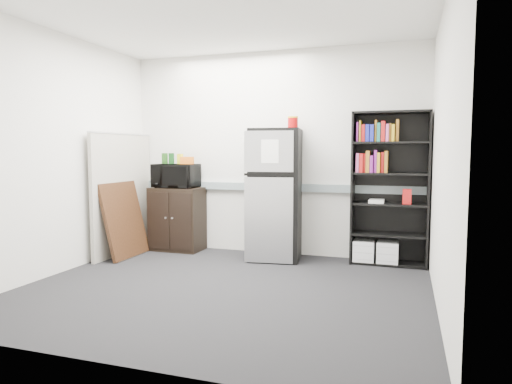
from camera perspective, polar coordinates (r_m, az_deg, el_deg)
floor at (r=4.69m, az=-4.09°, el=-11.96°), size 4.00×4.00×0.00m
wall_back at (r=6.14m, az=2.06°, el=4.84°), size 4.00×0.02×2.70m
wall_right at (r=4.16m, az=22.29°, el=4.39°), size 0.02×3.50×2.70m
wall_left at (r=5.56m, az=-23.67°, el=4.41°), size 0.02×3.50×2.70m
ceiling at (r=4.68m, az=-4.31°, el=21.54°), size 4.00×3.50×0.02m
electrical_raceway at (r=6.13m, az=1.97°, el=0.63°), size 3.92×0.05×0.10m
wall_note at (r=6.24m, az=-1.06°, el=6.68°), size 0.14×0.00×0.10m
bookshelf at (r=5.73m, az=16.16°, el=0.85°), size 0.90×0.34×1.85m
cubicle_partition at (r=6.38m, az=-16.34°, el=-0.20°), size 0.06×1.30×1.62m
cabinet at (r=6.47m, az=-9.82°, el=-3.32°), size 0.70×0.47×0.88m
microwave at (r=6.40m, az=-9.97°, el=2.01°), size 0.61×0.43×0.33m
snack_box_a at (r=6.51m, az=-11.33°, el=4.13°), size 0.08×0.07×0.15m
snack_box_b at (r=6.46m, az=-10.53°, el=4.14°), size 0.08×0.07×0.15m
snack_box_c at (r=6.40m, az=-9.47°, el=4.10°), size 0.08×0.06×0.14m
snack_bag at (r=6.29m, az=-8.60°, el=3.92°), size 0.20×0.15×0.10m
refrigerator at (r=5.81m, az=2.46°, el=-0.32°), size 0.70×0.73×1.66m
coffee_can at (r=5.87m, az=4.63°, el=8.71°), size 0.13×0.13×0.18m
framed_poster at (r=6.20m, az=-16.13°, el=-3.27°), size 0.27×0.77×0.98m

